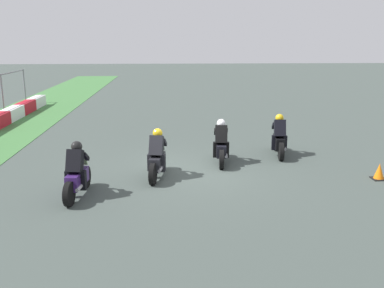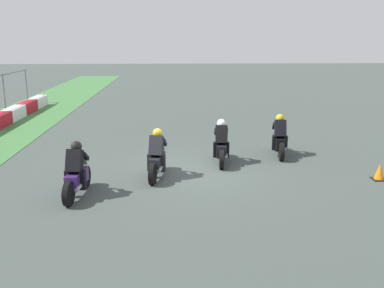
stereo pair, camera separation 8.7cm
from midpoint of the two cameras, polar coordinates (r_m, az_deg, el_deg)
name	(u,v)px [view 2 (the right image)]	position (r m, az deg, el deg)	size (l,w,h in m)	color
ground_plane	(191,171)	(13.85, 0.11, -3.66)	(120.00, 120.00, 0.00)	#3E4843
rider_lane_a	(279,139)	(15.90, 11.67, 0.68)	(2.04, 0.58, 1.51)	black
rider_lane_b	(221,145)	(14.66, 4.06, -0.18)	(2.04, 0.55, 1.51)	black
rider_lane_c	(157,158)	(13.17, -4.45, -1.81)	(2.03, 0.61, 1.51)	black
rider_lane_d	(77,174)	(11.96, -14.83, -3.87)	(2.04, 0.57, 1.51)	black
traffic_cone	(379,172)	(14.20, 23.74, -3.46)	(0.40, 0.40, 0.50)	black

